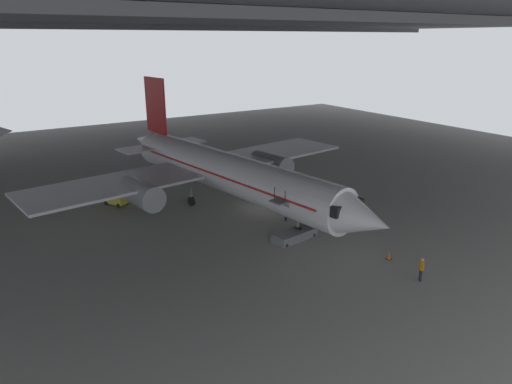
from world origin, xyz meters
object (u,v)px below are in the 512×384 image
Objects in this scene: crew_worker_near_nose at (421,268)px; crew_worker_by_stairs at (286,211)px; traffic_cone_orange at (389,256)px; airplane_main at (224,171)px; boarding_stairs at (294,231)px; baggage_tug at (116,200)px.

crew_worker_near_nose is 13.77m from crew_worker_by_stairs.
traffic_cone_orange is at bearing 78.79° from crew_worker_near_nose.
airplane_main is 7.45m from crew_worker_by_stairs.
baggage_tug is (-9.77, 16.00, -0.21)m from boarding_stairs.
boarding_stairs is at bearing -58.59° from baggage_tug.
crew_worker_by_stairs is (1.84, 3.67, 0.22)m from boarding_stairs.
crew_worker_by_stairs reaches higher than baggage_tug.
traffic_cone_orange is (3.78, -6.67, -0.44)m from boarding_stairs.
crew_worker_by_stairs is (2.69, -6.48, -2.50)m from airplane_main.
baggage_tug is (-13.55, 22.67, 0.23)m from traffic_cone_orange.
crew_worker_near_nose reaches higher than crew_worker_by_stairs.
crew_worker_near_nose is 3.49m from traffic_cone_orange.
airplane_main reaches higher than traffic_cone_orange.
airplane_main is 10.55m from boarding_stairs.
baggage_tug is (-8.92, 5.85, -2.93)m from airplane_main.
boarding_stairs is 4.11m from crew_worker_by_stairs.
crew_worker_near_nose is at bearing -72.77° from boarding_stairs.
airplane_main is at bearing -33.25° from baggage_tug.
baggage_tug is at bearing 146.75° from airplane_main.
crew_worker_by_stairs is 2.78× the size of traffic_cone_orange.
airplane_main is 17.74m from traffic_cone_orange.
crew_worker_near_nose reaches higher than baggage_tug.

